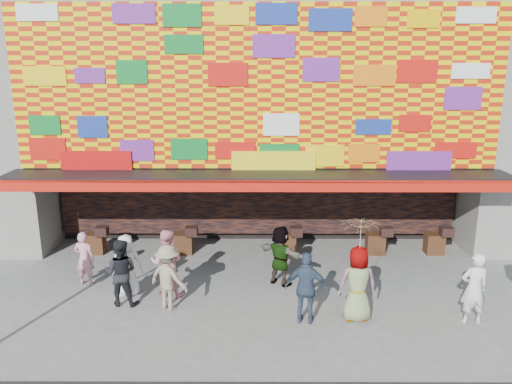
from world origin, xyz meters
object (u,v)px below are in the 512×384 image
ped_c (121,272)px  ped_i (167,263)px  ped_h (474,288)px  ped_f (281,255)px  ped_b (84,258)px  ped_g (358,284)px  ped_a (127,265)px  ped_e (307,288)px  ped_d (168,277)px  parasol (360,238)px

ped_c → ped_i: ped_i is taller
ped_c → ped_h: ped_h is taller
ped_h → ped_f: bearing=-29.1°
ped_b → ped_g: size_ratio=0.83×
ped_b → ped_c: ped_c is taller
ped_f → ped_g: (1.83, -2.08, 0.08)m
ped_a → ped_b: bearing=-32.0°
ped_a → ped_f: 4.34m
ped_b → ped_i: ped_i is taller
ped_h → ped_i: ped_i is taller
ped_a → ped_i: bearing=171.7°
ped_b → ped_i: 2.61m
ped_b → ped_e: ped_e is taller
ped_a → ped_g: (6.11, -1.38, 0.10)m
ped_c → ped_i: (1.12, 0.54, 0.05)m
ped_b → ped_d: 3.06m
ped_c → ped_e: size_ratio=0.99×
ped_e → ped_c: bearing=-0.5°
ped_c → ped_e: (4.84, -0.95, 0.01)m
ped_e → parasol: (1.28, 0.14, 1.26)m
ped_b → ped_f: ped_f is taller
ped_d → parasol: parasol is taller
ped_e → ped_g: 1.29m
ped_f → parasol: size_ratio=0.92×
ped_b → ped_e: bearing=168.2°
ped_d → ped_h: ped_h is taller
ped_f → ped_i: ped_i is taller
ped_f → ped_g: size_ratio=0.91×
ped_h → ped_i: bearing=-14.4°
ped_a → parasol: 6.40m
ped_b → ped_d: size_ratio=0.92×
ped_h → ped_b: bearing=-15.4°
ped_a → ped_c: 0.57m
ped_c → ped_e: bearing=173.5°
ped_c → parasol: parasol is taller
ped_e → ped_a: bearing=-6.9°
ped_d → ped_b: bearing=0.5°
ped_i → parasol: bearing=170.0°
ped_b → parasol: bearing=172.3°
ped_i → ped_g: bearing=170.0°
ped_f → ped_g: 2.77m
ped_d → ped_i: 0.80m
ped_g → ped_a: bearing=-15.4°
ped_d → ped_h: 7.69m
ped_a → ped_g: 6.27m
ped_c → ped_d: ped_c is taller
ped_i → ped_f: bearing=-161.9°
ped_h → parasol: 3.11m
ped_b → ped_d: bearing=159.0°
ped_i → parasol: (5.00, -1.36, 1.22)m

